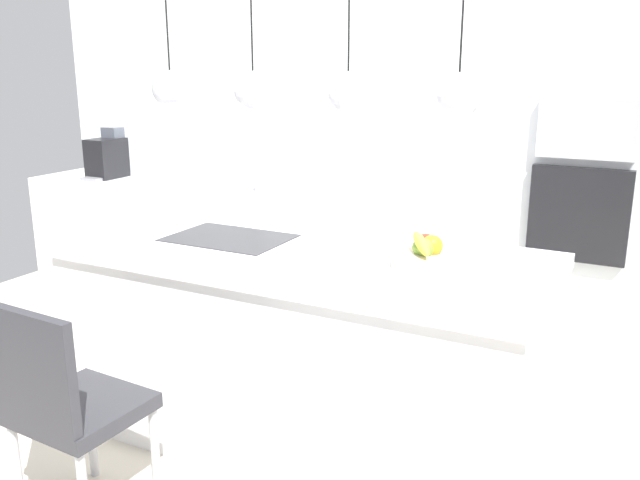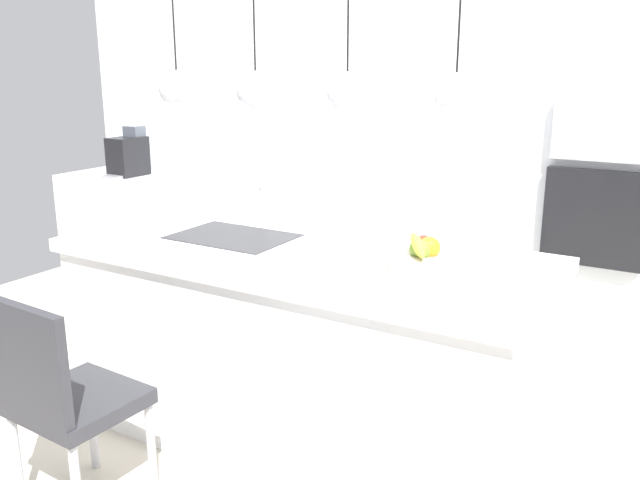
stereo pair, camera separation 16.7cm
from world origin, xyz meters
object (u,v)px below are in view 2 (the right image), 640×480
object	(u,v)px
coffee_machine	(128,155)
microwave	(604,130)
fruit_bowl	(421,256)
oven	(594,218)
chair_middle	(245,469)
chair_near	(64,395)

from	to	relation	value
coffee_machine	microwave	world-z (taller)	microwave
fruit_bowl	microwave	distance (m)	1.70
coffee_machine	microwave	xyz separation A→B (m)	(3.40, 0.30, 0.34)
fruit_bowl	oven	size ratio (longest dim) A/B	0.47
fruit_bowl	chair_middle	bearing A→B (deg)	-102.05
oven	fruit_bowl	bearing A→B (deg)	-104.43
oven	coffee_machine	bearing A→B (deg)	-175.01
oven	chair_near	bearing A→B (deg)	-120.20
microwave	chair_middle	size ratio (longest dim) A/B	0.62
fruit_bowl	coffee_machine	distance (m)	3.26
fruit_bowl	chair_near	xyz separation A→B (m)	(-1.06, -0.93, -0.48)
fruit_bowl	chair_near	bearing A→B (deg)	-138.73
microwave	chair_middle	distance (m)	2.75
oven	chair_middle	world-z (taller)	oven
microwave	chair_near	bearing A→B (deg)	-120.20
oven	chair_near	xyz separation A→B (m)	(-1.47, -2.53, -0.36)
microwave	chair_near	world-z (taller)	microwave
coffee_machine	chair_near	bearing A→B (deg)	-49.13
chair_middle	microwave	bearing A→B (deg)	76.44
fruit_bowl	coffee_machine	xyz separation A→B (m)	(-2.99, 1.30, 0.05)
microwave	chair_middle	bearing A→B (deg)	-103.56
oven	microwave	bearing A→B (deg)	0.00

